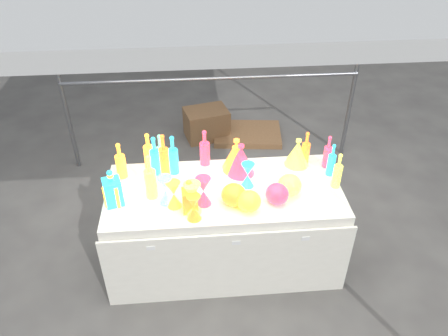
{
  "coord_description": "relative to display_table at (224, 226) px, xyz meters",
  "views": [
    {
      "loc": [
        -0.22,
        -2.6,
        2.84
      ],
      "look_at": [
        0.0,
        0.0,
        0.95
      ],
      "focal_mm": 35.0,
      "sensor_mm": 36.0,
      "label": 1
    }
  ],
  "objects": [
    {
      "name": "globe_1",
      "position": [
        0.48,
        -0.08,
        0.45
      ],
      "size": [
        0.24,
        0.24,
        0.15
      ],
      "primitive_type": null,
      "rotation": [
        0.0,
        0.0,
        0.41
      ],
      "color": "#125E73",
      "rests_on": "display_table"
    },
    {
      "name": "bottle_9",
      "position": [
        0.69,
        0.29,
        0.53
      ],
      "size": [
        0.08,
        0.08,
        0.3
      ],
      "primitive_type": null,
      "rotation": [
        0.0,
        0.0,
        -0.23
      ],
      "color": "gold",
      "rests_on": "display_table"
    },
    {
      "name": "bottle_7",
      "position": [
        -0.38,
        0.26,
        0.55
      ],
      "size": [
        0.1,
        0.1,
        0.34
      ],
      "primitive_type": null,
      "rotation": [
        0.0,
        0.0,
        0.35
      ],
      "color": "#1D7F17",
      "rests_on": "display_table"
    },
    {
      "name": "globe_0",
      "position": [
        0.16,
        -0.24,
        0.45
      ],
      "size": [
        0.21,
        0.21,
        0.14
      ],
      "primitive_type": null,
      "rotation": [
        0.0,
        0.0,
        -0.28
      ],
      "color": "red",
      "rests_on": "display_table"
    },
    {
      "name": "bottle_3",
      "position": [
        -0.13,
        0.36,
        0.54
      ],
      "size": [
        0.1,
        0.1,
        0.32
      ],
      "primitive_type": null,
      "rotation": [
        0.0,
        0.0,
        0.19
      ],
      "color": "#1C29A4",
      "rests_on": "display_table"
    },
    {
      "name": "hourglass_5",
      "position": [
        0.18,
        0.04,
        0.48
      ],
      "size": [
        0.12,
        0.12,
        0.21
      ],
      "primitive_type": null,
      "rotation": [
        0.0,
        0.0,
        0.21
      ],
      "color": "#1D7F17",
      "rests_on": "display_table"
    },
    {
      "name": "globe_3",
      "position": [
        0.37,
        -0.18,
        0.45
      ],
      "size": [
        0.21,
        0.21,
        0.14
      ],
      "primitive_type": null,
      "rotation": [
        0.0,
        0.0,
        -0.27
      ],
      "color": "#1C29A4",
      "rests_on": "display_table"
    },
    {
      "name": "hourglass_1",
      "position": [
        -0.16,
        -0.14,
        0.49
      ],
      "size": [
        0.12,
        0.12,
        0.23
      ],
      "primitive_type": null,
      "rotation": [
        0.0,
        0.0,
        -0.02
      ],
      "color": "#1C29A4",
      "rests_on": "display_table"
    },
    {
      "name": "decanter_1",
      "position": [
        -0.26,
        -0.21,
        0.51
      ],
      "size": [
        0.11,
        0.11,
        0.27
      ],
      "primitive_type": null,
      "rotation": [
        0.0,
        0.0,
        0.07
      ],
      "color": "gold",
      "rests_on": "display_table"
    },
    {
      "name": "lampshade_1",
      "position": [
        0.11,
        0.25,
        0.49
      ],
      "size": [
        0.22,
        0.22,
        0.23
      ],
      "primitive_type": null,
      "rotation": [
        0.0,
        0.0,
        0.19
      ],
      "color": "yellow",
      "rests_on": "display_table"
    },
    {
      "name": "bottle_2",
      "position": [
        -0.45,
        0.25,
        0.56
      ],
      "size": [
        0.08,
        0.08,
        0.36
      ],
      "primitive_type": null,
      "rotation": [
        0.0,
        0.0,
        0.03
      ],
      "color": "gold",
      "rests_on": "display_table"
    },
    {
      "name": "lampshade_0",
      "position": [
        0.12,
        0.29,
        0.51
      ],
      "size": [
        0.28,
        0.28,
        0.27
      ],
      "primitive_type": null,
      "rotation": [
        0.0,
        0.0,
        0.32
      ],
      "color": "yellow",
      "rests_on": "display_table"
    },
    {
      "name": "globe_2",
      "position": [
        0.06,
        -0.16,
        0.45
      ],
      "size": [
        0.2,
        0.2,
        0.15
      ],
      "primitive_type": null,
      "rotation": [
        0.0,
        0.0,
        0.07
      ],
      "color": "gold",
      "rests_on": "display_table"
    },
    {
      "name": "bottle_6",
      "position": [
        -0.79,
        0.24,
        0.53
      ],
      "size": [
        0.09,
        0.09,
        0.31
      ],
      "primitive_type": null,
      "rotation": [
        0.0,
        0.0,
        -0.15
      ],
      "color": "red",
      "rests_on": "display_table"
    },
    {
      "name": "lampshade_2",
      "position": [
        0.15,
        0.21,
        0.51
      ],
      "size": [
        0.25,
        0.25,
        0.26
      ],
      "primitive_type": null,
      "rotation": [
        0.0,
        0.0,
        -0.14
      ],
      "color": "#1C29A4",
      "rests_on": "display_table"
    },
    {
      "name": "decanter_0",
      "position": [
        -0.81,
        -0.08,
        0.51
      ],
      "size": [
        0.13,
        0.13,
        0.27
      ],
      "primitive_type": null,
      "rotation": [
        0.0,
        0.0,
        -0.15
      ],
      "color": "red",
      "rests_on": "display_table"
    },
    {
      "name": "bottle_0",
      "position": [
        -0.58,
        0.35,
        0.54
      ],
      "size": [
        0.09,
        0.09,
        0.32
      ],
      "primitive_type": null,
      "rotation": [
        0.0,
        0.0,
        0.04
      ],
      "color": "red",
      "rests_on": "display_table"
    },
    {
      "name": "decanter_2",
      "position": [
        -0.81,
        -0.09,
        0.52
      ],
      "size": [
        0.16,
        0.16,
        0.3
      ],
      "primitive_type": null,
      "rotation": [
        0.0,
        0.0,
        0.28
      ],
      "color": "#1D7F17",
      "rests_on": "display_table"
    },
    {
      "name": "cardboard_box_closed",
      "position": [
        -0.04,
        2.0,
        -0.19
      ],
      "size": [
        0.57,
        0.47,
        0.36
      ],
      "primitive_type": "cube",
      "rotation": [
        0.0,
        0.0,
        0.24
      ],
      "color": "brown",
      "rests_on": "ground"
    },
    {
      "name": "hourglass_4",
      "position": [
        -0.37,
        -0.15,
        0.48
      ],
      "size": [
        0.11,
        0.11,
        0.21
      ],
      "primitive_type": null,
      "rotation": [
        0.0,
        0.0,
        0.03
      ],
      "color": "red",
      "rests_on": "display_table"
    },
    {
      "name": "lampshade_3",
      "position": [
        0.62,
        0.29,
        0.5
      ],
      "size": [
        0.24,
        0.24,
        0.24
      ],
      "primitive_type": null,
      "rotation": [
        0.0,
        0.0,
        -0.24
      ],
      "color": "#125E73",
      "rests_on": "display_table"
    },
    {
      "name": "bottle_4",
      "position": [
        -0.54,
        -0.03,
        0.56
      ],
      "size": [
        0.09,
        0.09,
        0.37
      ],
      "primitive_type": null,
      "rotation": [
        0.0,
        0.0,
        0.04
      ],
      "color": "#125E73",
      "rests_on": "display_table"
    },
    {
      "name": "bottle_8",
      "position": [
        0.86,
        0.13,
        0.52
      ],
      "size": [
        0.07,
        0.07,
        0.28
      ],
      "primitive_type": null,
      "rotation": [
        0.0,
        0.0,
        -0.05
      ],
      "color": "#1D7F17",
      "rests_on": "display_table"
    },
    {
      "name": "bottle_1",
      "position": [
        -0.52,
        0.25,
        0.55
      ],
      "size": [
        0.09,
        0.09,
        0.34
      ],
      "primitive_type": null,
      "rotation": [
        0.0,
        0.0,
        -0.13
      ],
      "color": "#1D7F17",
      "rests_on": "display_table"
    },
    {
      "name": "cardboard_box_flat",
      "position": [
        0.46,
        1.96,
        -0.34
      ],
      "size": [
        0.86,
        0.66,
        0.07
      ],
      "primitive_type": "cube",
      "rotation": [
        0.0,
        0.0,
        -0.11
      ],
      "color": "brown",
      "rests_on": "ground"
    },
    {
      "name": "hourglass_2",
      "position": [
        -0.24,
        -0.23,
        0.5
      ],
      "size": [
        0.14,
        0.14,
        0.25
      ],
      "primitive_type": null,
      "rotation": [
        0.0,
        0.0,
        0.13
      ],
      "color": "#125E73",
      "rests_on": "display_table"
    },
    {
      "name": "display_table",
      "position": [
        0.0,
        0.0,
        0.0
      ],
      "size": [
        1.84,
        0.83,
        0.75
      ],
      "color": "white",
      "rests_on": "ground"
    },
    {
      "name": "bottle_10",
      "position": [
        0.86,
        0.24,
        0.52
      ],
      "size": [
        0.08,
        0.08,
        0.29
      ],
      "primitive_type": null,
      "rotation": [
        0.0,
        0.0,
        -0.39
      ],
      "color": "#1C29A4",
      "rests_on": "display_table"
    },
    {
      "name": "hourglass_0",
      "position": [
        -0.24,
        -0.3,
        0.48
      ],
      "size": [
        0.12,
        0.12,
        0.2
      ],
      "primitive_type": null,
      "rotation": [
        0.0,
        0.0,
        -0.2
      ],
      "color": "gold",
      "rests_on": "display_table"
    },
    {
      "name": "bottle_5",
      "position": [
        -0.48,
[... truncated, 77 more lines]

